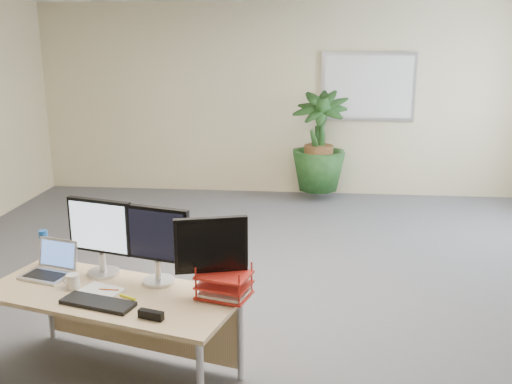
# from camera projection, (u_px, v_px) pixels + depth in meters

# --- Properties ---
(floor) EXTENTS (8.00, 8.00, 0.00)m
(floor) POSITION_uv_depth(u_px,v_px,m) (254.00, 319.00, 4.61)
(floor) COLOR #4B4B50
(floor) RESTS_ON ground
(back_wall) EXTENTS (7.00, 0.04, 2.70)m
(back_wall) POSITION_uv_depth(u_px,v_px,m) (282.00, 100.00, 8.11)
(back_wall) COLOR beige
(back_wall) RESTS_ON floor
(whiteboard) EXTENTS (1.30, 0.04, 0.95)m
(whiteboard) POSITION_uv_depth(u_px,v_px,m) (368.00, 87.00, 7.91)
(whiteboard) COLOR silver
(whiteboard) RESTS_ON back_wall
(desk) EXTENTS (1.76, 1.10, 0.63)m
(desk) POSITION_uv_depth(u_px,v_px,m) (120.00, 305.00, 3.75)
(desk) COLOR tan
(desk) RESTS_ON floor
(floor_plant) EXTENTS (1.02, 1.02, 1.50)m
(floor_plant) POSITION_uv_depth(u_px,v_px,m) (319.00, 147.00, 7.85)
(floor_plant) COLOR #143513
(floor_plant) RESTS_ON floor
(monitor_left) EXTENTS (0.47, 0.22, 0.53)m
(monitor_left) POSITION_uv_depth(u_px,v_px,m) (100.00, 232.00, 3.84)
(monitor_left) COLOR silver
(monitor_left) RESTS_ON desk
(monitor_right) EXTENTS (0.46, 0.21, 0.52)m
(monitor_right) POSITION_uv_depth(u_px,v_px,m) (157.00, 240.00, 3.70)
(monitor_right) COLOR silver
(monitor_right) RESTS_ON desk
(monitor_dark) EXTENTS (0.45, 0.21, 0.51)m
(monitor_dark) POSITION_uv_depth(u_px,v_px,m) (211.00, 251.00, 3.53)
(monitor_dark) COLOR silver
(monitor_dark) RESTS_ON desk
(laptop) EXTENTS (0.37, 0.35, 0.22)m
(laptop) POSITION_uv_depth(u_px,v_px,m) (51.00, 266.00, 3.90)
(laptop) COLOR silver
(laptop) RESTS_ON desk
(keyboard) EXTENTS (0.49, 0.27, 0.03)m
(keyboard) POSITION_uv_depth(u_px,v_px,m) (98.00, 303.00, 3.46)
(keyboard) COLOR black
(keyboard) RESTS_ON desk
(coffee_mug) EXTENTS (0.12, 0.08, 0.09)m
(coffee_mug) POSITION_uv_depth(u_px,v_px,m) (72.00, 281.00, 3.68)
(coffee_mug) COLOR white
(coffee_mug) RESTS_ON desk
(spiral_notebook) EXTENTS (0.32, 0.28, 0.01)m
(spiral_notebook) POSITION_uv_depth(u_px,v_px,m) (100.00, 291.00, 3.63)
(spiral_notebook) COLOR white
(spiral_notebook) RESTS_ON desk
(orange_pen) EXTENTS (0.13, 0.01, 0.01)m
(orange_pen) POSITION_uv_depth(u_px,v_px,m) (109.00, 290.00, 3.64)
(orange_pen) COLOR #E15919
(orange_pen) RESTS_ON spiral_notebook
(yellow_highlighter) EXTENTS (0.12, 0.07, 0.02)m
(yellow_highlighter) POSITION_uv_depth(u_px,v_px,m) (128.00, 297.00, 3.55)
(yellow_highlighter) COLOR #FDFF1A
(yellow_highlighter) RESTS_ON desk
(water_bottle) EXTENTS (0.07, 0.07, 0.26)m
(water_bottle) POSITION_uv_depth(u_px,v_px,m) (45.00, 248.00, 4.05)
(water_bottle) COLOR silver
(water_bottle) RESTS_ON desk
(letter_tray) EXTENTS (0.37, 0.31, 0.15)m
(letter_tray) POSITION_uv_depth(u_px,v_px,m) (224.00, 287.00, 3.55)
(letter_tray) COLOR #B01E15
(letter_tray) RESTS_ON desk
(stapler) EXTENTS (0.16, 0.08, 0.05)m
(stapler) POSITION_uv_depth(u_px,v_px,m) (151.00, 315.00, 3.28)
(stapler) COLOR black
(stapler) RESTS_ON desk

